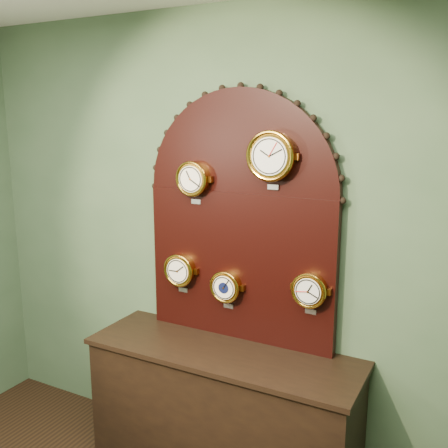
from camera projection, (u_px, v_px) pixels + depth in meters
The scene contains 8 objects.
wall_back at pixel (243, 245), 3.11m from camera, with size 4.00×4.00×0.00m, color #435D3F.
shop_counter at pixel (222, 416), 3.08m from camera, with size 1.60×0.50×0.80m, color black.
display_board at pixel (240, 210), 3.02m from camera, with size 1.26×0.06×1.53m.
roman_clock at pixel (193, 179), 3.05m from camera, with size 0.21×0.08×0.26m.
arabic_clock at pixel (271, 156), 2.79m from camera, with size 0.28×0.08×0.33m.
hygrometer at pixel (180, 270), 3.22m from camera, with size 0.21×0.08×0.26m.
barometer at pixel (226, 286), 3.08m from camera, with size 0.20×0.08×0.25m.
tide_clock at pixel (310, 290), 2.83m from camera, with size 0.20×0.08×0.25m.
Camera 1 is at (1.31, -0.21, 2.18)m, focal length 41.08 mm.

